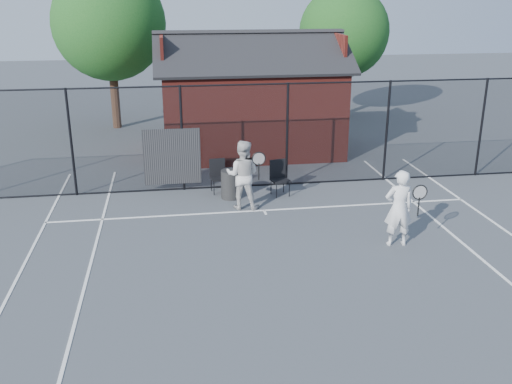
{
  "coord_description": "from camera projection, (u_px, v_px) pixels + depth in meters",
  "views": [
    {
      "loc": [
        -2.33,
        -10.66,
        5.37
      ],
      "look_at": [
        -0.47,
        1.37,
        1.1
      ],
      "focal_mm": 40.0,
      "sensor_mm": 36.0,
      "label": 1
    }
  ],
  "objects": [
    {
      "name": "fence",
      "position": [
        242.0,
        139.0,
        16.2
      ],
      "size": [
        22.04,
        3.0,
        3.0
      ],
      "color": "black",
      "rests_on": "ground"
    },
    {
      "name": "tree_right",
      "position": [
        344.0,
        32.0,
        25.15
      ],
      "size": [
        3.97,
        3.97,
        5.7
      ],
      "color": "#372216",
      "rests_on": "ground"
    },
    {
      "name": "player_back",
      "position": [
        243.0,
        175.0,
        14.75
      ],
      "size": [
        1.07,
        0.92,
        1.82
      ],
      "color": "silver",
      "rests_on": "ground"
    },
    {
      "name": "waste_bin",
      "position": [
        231.0,
        184.0,
        15.64
      ],
      "size": [
        0.6,
        0.6,
        0.79
      ],
      "primitive_type": "cylinder",
      "rotation": [
        0.0,
        0.0,
        0.11
      ],
      "color": "#262626",
      "rests_on": "ground"
    },
    {
      "name": "tree_left",
      "position": [
        109.0,
        24.0,
        22.61
      ],
      "size": [
        4.48,
        4.48,
        6.44
      ],
      "color": "#372216",
      "rests_on": "ground"
    },
    {
      "name": "chair_right",
      "position": [
        280.0,
        179.0,
        15.81
      ],
      "size": [
        0.56,
        0.58,
        0.97
      ],
      "primitive_type": "cube",
      "rotation": [
        0.0,
        0.0,
        0.23
      ],
      "color": "black",
      "rests_on": "ground"
    },
    {
      "name": "court_lines",
      "position": [
        302.0,
        291.0,
        10.82
      ],
      "size": [
        11.02,
        18.0,
        0.01
      ],
      "color": "white",
      "rests_on": "ground"
    },
    {
      "name": "player_front",
      "position": [
        399.0,
        208.0,
        12.56
      ],
      "size": [
        0.8,
        0.6,
        1.75
      ],
      "color": "white",
      "rests_on": "ground"
    },
    {
      "name": "chair_left",
      "position": [
        219.0,
        177.0,
        16.05
      ],
      "size": [
        0.5,
        0.52,
        0.92
      ],
      "primitive_type": "cube",
      "rotation": [
        0.0,
        0.0,
        0.13
      ],
      "color": "black",
      "rests_on": "ground"
    },
    {
      "name": "clubhouse",
      "position": [
        250.0,
        106.0,
        19.99
      ],
      "size": [
        6.5,
        4.36,
        4.19
      ],
      "color": "maroon",
      "rests_on": "ground"
    },
    {
      "name": "ground",
      "position": [
        288.0,
        261.0,
        12.06
      ],
      "size": [
        80.0,
        80.0,
        0.0
      ],
      "primitive_type": "plane",
      "color": "#4A4F54",
      "rests_on": "ground"
    }
  ]
}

